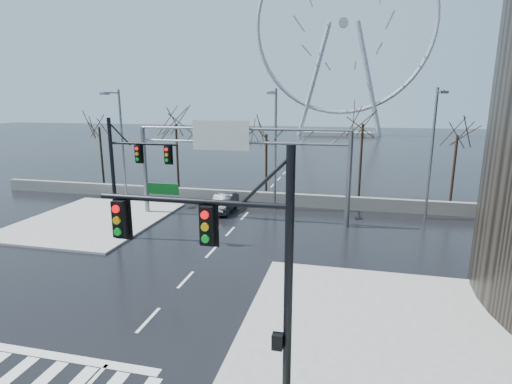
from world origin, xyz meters
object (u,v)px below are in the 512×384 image
(signal_mast_far, at_px, (128,168))
(signal_mast_near, at_px, (239,259))
(ferris_wheel, at_px, (343,31))
(sign_gantry, at_px, (236,153))
(car, at_px, (224,203))

(signal_mast_far, bearing_deg, signal_mast_near, -49.74)
(signal_mast_far, relative_size, ferris_wheel, 0.16)
(sign_gantry, xyz_separation_m, ferris_wheel, (5.38, 80.04, 20.95))
(signal_mast_far, height_order, ferris_wheel, ferris_wheel)
(car, bearing_deg, signal_mast_far, -116.51)
(ferris_wheel, bearing_deg, car, -95.18)
(sign_gantry, distance_m, ferris_wheel, 82.91)
(signal_mast_far, distance_m, ferris_wheel, 89.30)
(signal_mast_near, height_order, signal_mast_far, same)
(car, bearing_deg, signal_mast_near, -72.30)
(signal_mast_near, distance_m, ferris_wheel, 101.29)
(signal_mast_far, bearing_deg, car, 64.71)
(signal_mast_near, bearing_deg, car, 108.92)
(ferris_wheel, bearing_deg, signal_mast_near, -89.92)
(sign_gantry, height_order, ferris_wheel, ferris_wheel)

